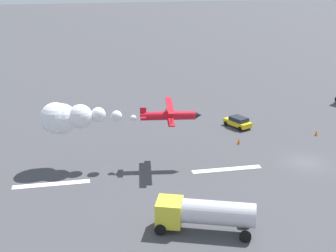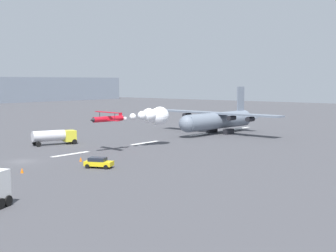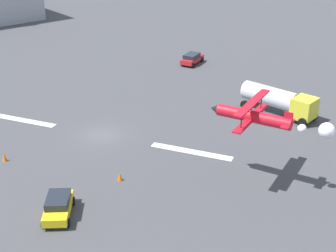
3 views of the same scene
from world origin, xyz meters
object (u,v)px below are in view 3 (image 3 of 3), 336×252
Objects in this scene: fuel_tanker_truck at (279,100)px; traffic_cone_near at (5,157)px; traffic_cone_far at (120,176)px; airport_staff_sedan at (192,58)px; followme_car_yellow at (58,206)px.

fuel_tanker_truck is 29.00m from traffic_cone_near.
traffic_cone_far is (11.24, 0.90, 0.00)m from traffic_cone_near.
fuel_tanker_truck reaches higher than airport_staff_sedan.
fuel_tanker_truck is 11.74× the size of traffic_cone_far.
fuel_tanker_truck is 27.78m from followme_car_yellow.
traffic_cone_far is at bearing -81.33° from airport_staff_sedan.
followme_car_yellow is 10.63m from traffic_cone_near.
airport_staff_sedan is 32.88m from traffic_cone_far.
airport_staff_sedan is 5.88× the size of traffic_cone_far.
traffic_cone_far is at bearing 4.60° from traffic_cone_near.
fuel_tanker_truck is 1.99× the size of followme_car_yellow.
followme_car_yellow is 5.89× the size of traffic_cone_near.
fuel_tanker_truck is 11.74× the size of traffic_cone_near.
fuel_tanker_truck is 2.00× the size of airport_staff_sedan.
fuel_tanker_truck is at bearing 64.70° from followme_car_yellow.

